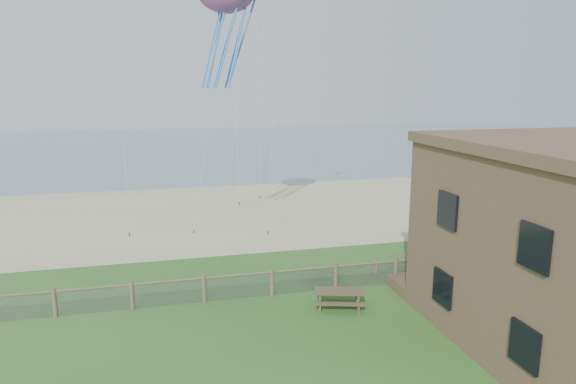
# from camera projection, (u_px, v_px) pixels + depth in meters

# --- Properties ---
(ground) EXTENTS (160.00, 160.00, 0.00)m
(ground) POSITION_uv_depth(u_px,v_px,m) (310.00, 364.00, 17.29)
(ground) COLOR #28531C
(ground) RESTS_ON ground
(sand_beach) EXTENTS (72.00, 20.00, 0.02)m
(sand_beach) POSITION_uv_depth(u_px,v_px,m) (226.00, 212.00, 38.18)
(sand_beach) COLOR tan
(sand_beach) RESTS_ON ground
(ocean) EXTENTS (160.00, 68.00, 0.02)m
(ocean) POSITION_uv_depth(u_px,v_px,m) (190.00, 146.00, 79.97)
(ocean) COLOR slate
(ocean) RESTS_ON ground
(chainlink_fence) EXTENTS (36.20, 0.20, 1.25)m
(chainlink_fence) POSITION_uv_depth(u_px,v_px,m) (272.00, 284.00, 22.87)
(chainlink_fence) COLOR #4D3F2B
(chainlink_fence) RESTS_ON ground
(motel_deck) EXTENTS (15.00, 2.00, 0.50)m
(motel_deck) POSITION_uv_depth(u_px,v_px,m) (536.00, 273.00, 25.08)
(motel_deck) COLOR brown
(motel_deck) RESTS_ON ground
(picnic_table) EXTENTS (2.41, 2.07, 0.86)m
(picnic_table) POSITION_uv_depth(u_px,v_px,m) (339.00, 298.00, 21.68)
(picnic_table) COLOR brown
(picnic_table) RESTS_ON ground
(octopus_kite) EXTENTS (3.44, 2.49, 6.92)m
(octopus_kite) POSITION_uv_depth(u_px,v_px,m) (226.00, 25.00, 27.78)
(octopus_kite) COLOR red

